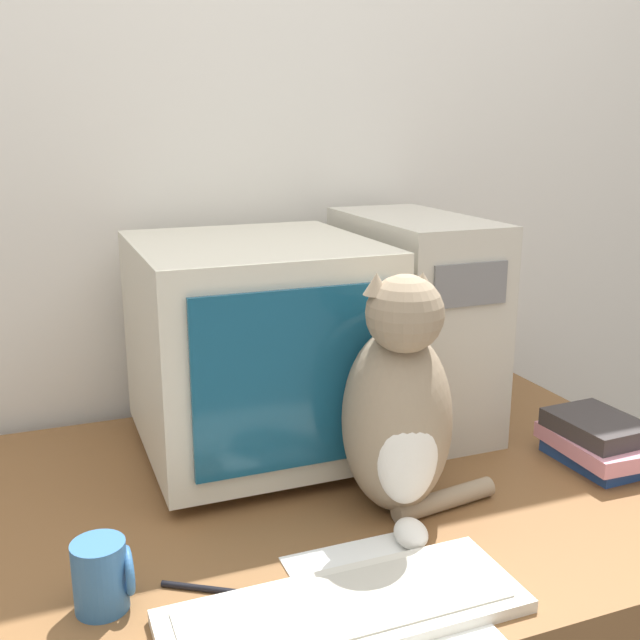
{
  "coord_description": "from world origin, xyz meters",
  "views": [
    {
      "loc": [
        -0.42,
        -0.66,
        1.39
      ],
      "look_at": [
        0.04,
        0.52,
        1.05
      ],
      "focal_mm": 42.0,
      "sensor_mm": 36.0,
      "label": 1
    }
  ],
  "objects_px": {
    "computer_tower": "(412,321)",
    "mug": "(103,575)",
    "crt_monitor": "(255,346)",
    "keyboard": "(345,611)",
    "pen": "(212,589)",
    "cat": "(399,411)",
    "book_stack": "(599,441)"
  },
  "relations": [
    {
      "from": "crt_monitor",
      "to": "pen",
      "type": "distance_m",
      "value": 0.52
    },
    {
      "from": "keyboard",
      "to": "cat",
      "type": "bearing_deg",
      "value": 49.93
    },
    {
      "from": "pen",
      "to": "mug",
      "type": "relative_size",
      "value": 1.31
    },
    {
      "from": "book_stack",
      "to": "pen",
      "type": "relative_size",
      "value": 1.64
    },
    {
      "from": "cat",
      "to": "pen",
      "type": "bearing_deg",
      "value": -147.16
    },
    {
      "from": "cat",
      "to": "keyboard",
      "type": "bearing_deg",
      "value": -115.42
    },
    {
      "from": "computer_tower",
      "to": "crt_monitor",
      "type": "bearing_deg",
      "value": -174.49
    },
    {
      "from": "pen",
      "to": "cat",
      "type": "bearing_deg",
      "value": 18.19
    },
    {
      "from": "crt_monitor",
      "to": "computer_tower",
      "type": "xyz_separation_m",
      "value": [
        0.36,
        0.03,
        0.01
      ]
    },
    {
      "from": "book_stack",
      "to": "computer_tower",
      "type": "bearing_deg",
      "value": 124.92
    },
    {
      "from": "computer_tower",
      "to": "mug",
      "type": "relative_size",
      "value": 4.52
    },
    {
      "from": "mug",
      "to": "keyboard",
      "type": "bearing_deg",
      "value": -25.09
    },
    {
      "from": "mug",
      "to": "book_stack",
      "type": "bearing_deg",
      "value": 6.92
    },
    {
      "from": "crt_monitor",
      "to": "computer_tower",
      "type": "distance_m",
      "value": 0.36
    },
    {
      "from": "keyboard",
      "to": "mug",
      "type": "height_order",
      "value": "mug"
    },
    {
      "from": "crt_monitor",
      "to": "book_stack",
      "type": "xyz_separation_m",
      "value": [
        0.59,
        -0.3,
        -0.17
      ]
    },
    {
      "from": "computer_tower",
      "to": "keyboard",
      "type": "bearing_deg",
      "value": -124.88
    },
    {
      "from": "crt_monitor",
      "to": "mug",
      "type": "xyz_separation_m",
      "value": [
        -0.34,
        -0.41,
        -0.17
      ]
    },
    {
      "from": "crt_monitor",
      "to": "mug",
      "type": "distance_m",
      "value": 0.56
    },
    {
      "from": "keyboard",
      "to": "pen",
      "type": "distance_m",
      "value": 0.19
    },
    {
      "from": "computer_tower",
      "to": "pen",
      "type": "distance_m",
      "value": 0.75
    },
    {
      "from": "keyboard",
      "to": "book_stack",
      "type": "height_order",
      "value": "book_stack"
    },
    {
      "from": "mug",
      "to": "crt_monitor",
      "type": "bearing_deg",
      "value": 50.44
    },
    {
      "from": "computer_tower",
      "to": "mug",
      "type": "height_order",
      "value": "computer_tower"
    },
    {
      "from": "cat",
      "to": "mug",
      "type": "height_order",
      "value": "cat"
    },
    {
      "from": "cat",
      "to": "pen",
      "type": "distance_m",
      "value": 0.4
    },
    {
      "from": "crt_monitor",
      "to": "mug",
      "type": "bearing_deg",
      "value": -129.56
    },
    {
      "from": "keyboard",
      "to": "mug",
      "type": "distance_m",
      "value": 0.33
    },
    {
      "from": "computer_tower",
      "to": "mug",
      "type": "distance_m",
      "value": 0.84
    },
    {
      "from": "keyboard",
      "to": "cat",
      "type": "distance_m",
      "value": 0.35
    },
    {
      "from": "computer_tower",
      "to": "keyboard",
      "type": "relative_size",
      "value": 0.91
    },
    {
      "from": "keyboard",
      "to": "computer_tower",
      "type": "bearing_deg",
      "value": 55.12
    }
  ]
}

